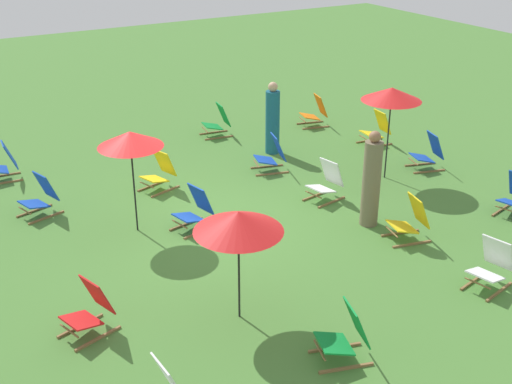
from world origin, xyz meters
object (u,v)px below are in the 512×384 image
at_px(deckchair_5, 4,164).
at_px(deckchair_0, 90,310).
at_px(deckchair_1, 218,122).
at_px(deckchair_13, 491,266).
at_px(deckchair_11, 428,153).
at_px(person_1, 371,182).
at_px(deckchair_9, 40,197).
at_px(deckchair_7, 410,221).
at_px(deckchair_10, 346,336).
at_px(deckchair_4, 326,182).
at_px(deckchair_6, 272,155).
at_px(deckchair_14, 160,172).
at_px(deckchair_8, 195,210).
at_px(umbrella_0, 238,222).
at_px(deckchair_2, 377,129).
at_px(umbrella_1, 392,94).
at_px(person_0, 273,120).
at_px(deckchair_12, 315,112).
at_px(umbrella_2, 130,139).

bearing_deg(deckchair_5, deckchair_0, 4.35).
distance_m(deckchair_1, deckchair_13, 8.50).
xyz_separation_m(deckchair_11, person_1, (1.49, -2.89, 0.50)).
bearing_deg(deckchair_11, deckchair_13, -16.40).
bearing_deg(person_1, deckchair_9, 95.96).
relative_size(deckchair_7, deckchair_10, 0.98).
distance_m(deckchair_4, deckchair_6, 1.84).
distance_m(deckchair_1, deckchair_14, 3.49).
bearing_deg(deckchair_10, deckchair_11, 144.03).
relative_size(deckchair_8, umbrella_0, 0.49).
relative_size(deckchair_10, deckchair_11, 1.00).
relative_size(deckchair_0, deckchair_14, 1.00).
xyz_separation_m(deckchair_2, umbrella_0, (4.73, -6.47, 1.20)).
relative_size(deckchair_13, umbrella_0, 0.49).
bearing_deg(umbrella_1, person_1, -47.63).
bearing_deg(deckchair_8, person_0, 116.19).
height_order(deckchair_5, umbrella_0, umbrella_0).
relative_size(deckchair_12, person_1, 0.46).
bearing_deg(deckchair_14, umbrella_2, -52.95).
height_order(deckchair_0, deckchair_9, same).
relative_size(deckchair_1, deckchair_2, 1.00).
height_order(deckchair_5, deckchair_9, same).
bearing_deg(person_0, deckchair_7, -159.12).
distance_m(deckchair_4, umbrella_1, 2.34).
bearing_deg(deckchair_8, deckchair_1, 135.58).
height_order(deckchair_2, deckchair_14, same).
bearing_deg(umbrella_1, deckchair_13, -18.96).
bearing_deg(person_0, deckchair_1, 40.74).
bearing_deg(deckchair_13, person_1, 172.89).
bearing_deg(person_0, deckchair_10, 178.25).
xyz_separation_m(deckchair_7, deckchair_8, (-2.32, -3.14, 0.00)).
relative_size(deckchair_0, deckchair_10, 1.01).
xyz_separation_m(deckchair_10, umbrella_0, (-1.55, -0.75, 1.20)).
distance_m(deckchair_7, umbrella_0, 4.01).
bearing_deg(person_0, person_1, -162.92).
relative_size(deckchair_1, deckchair_6, 0.97).
relative_size(deckchair_2, deckchair_11, 0.97).
height_order(deckchair_0, deckchair_2, same).
distance_m(deckchair_0, person_1, 5.59).
relative_size(deckchair_2, deckchair_5, 1.00).
bearing_deg(deckchair_11, umbrella_1, -78.17).
distance_m(deckchair_8, umbrella_2, 1.77).
xyz_separation_m(deckchair_4, deckchair_11, (-0.18, 2.94, 0.00)).
xyz_separation_m(umbrella_0, umbrella_1, (-2.97, 5.26, 0.31)).
height_order(deckchair_11, deckchair_12, same).
xyz_separation_m(deckchair_10, umbrella_2, (-4.88, -1.07, 1.41)).
distance_m(deckchair_2, deckchair_13, 6.55).
bearing_deg(deckchair_7, deckchair_4, -159.28).
xyz_separation_m(umbrella_1, umbrella_2, (-0.37, -5.57, -0.09)).
distance_m(deckchair_1, deckchair_4, 4.52).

